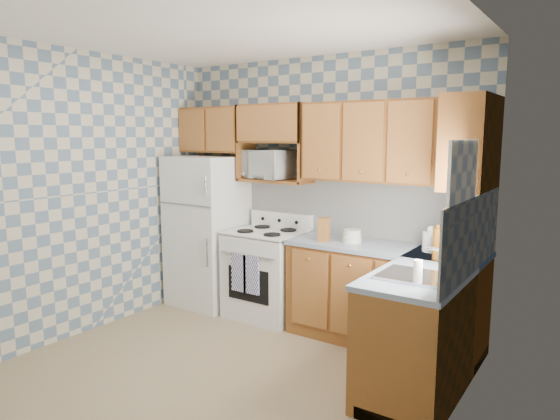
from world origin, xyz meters
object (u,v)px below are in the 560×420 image
Objects in this scene: refrigerator at (208,231)px; microwave at (268,164)px; stove_body at (267,275)px; electric_kettle at (430,242)px.

refrigerator is 1.05m from microwave.
electric_kettle reaches higher than stove_body.
electric_kettle is at bearing 0.82° from stove_body.
electric_kettle is at bearing 4.52° from microwave.
stove_body is (0.80, 0.03, -0.39)m from refrigerator.
refrigerator is 9.76× the size of electric_kettle.
electric_kettle is (1.70, 0.02, 0.56)m from stove_body.
stove_body is at bearing 1.78° from refrigerator.
refrigerator is at bearing -153.83° from microwave.
microwave reaches higher than electric_kettle.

